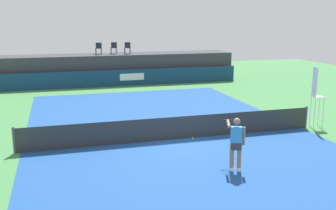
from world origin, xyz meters
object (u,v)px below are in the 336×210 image
tennis_player (236,142)px  spectator_chair_center (127,47)px  spectator_chair_far_left (99,48)px  net_post_far (306,117)px  spectator_chair_left (114,47)px  net_post_near (14,140)px  umpire_chair (316,93)px  tennis_ball (193,138)px

tennis_player → spectator_chair_center: bearing=90.2°
spectator_chair_far_left → net_post_far: bearing=-63.7°
net_post_far → spectator_chair_left: bearing=112.5°
spectator_chair_left → net_post_far: size_ratio=0.89×
spectator_chair_left → tennis_player: size_ratio=0.50×
spectator_chair_far_left → net_post_near: spectator_chair_far_left is taller
tennis_player → spectator_chair_left: bearing=93.2°
spectator_chair_far_left → umpire_chair: (7.99, -15.26, -1.11)m
spectator_chair_far_left → tennis_ball: 15.84m
umpire_chair → tennis_ball: (-5.94, -0.22, -1.55)m
spectator_chair_far_left → tennis_player: (2.25, -19.02, -1.73)m
spectator_chair_center → net_post_far: bearing=-70.6°
umpire_chair → spectator_chair_far_left: bearing=117.6°
umpire_chair → tennis_ball: bearing=-177.9°
spectator_chair_far_left → tennis_player: 19.23m
net_post_near → spectator_chair_center: bearing=65.2°
spectator_chair_far_left → umpire_chair: size_ratio=0.32×
net_post_near → net_post_far: 12.40m
umpire_chair → net_post_far: 1.17m
net_post_far → tennis_player: size_ratio=0.56×
umpire_chair → spectator_chair_center: bearing=110.9°
net_post_near → net_post_far: (12.40, 0.00, 0.00)m
spectator_chair_left → spectator_chair_center: (1.03, -0.20, 0.00)m
spectator_chair_left → spectator_chair_center: same height
spectator_chair_left → net_post_near: bearing=-111.3°
spectator_chair_left → net_post_near: spectator_chair_left is taller
spectator_chair_left → tennis_player: 19.27m
tennis_ball → net_post_near: bearing=178.4°
spectator_chair_center → tennis_player: 19.04m
spectator_chair_left → net_post_near: (-6.01, -15.42, -2.19)m
tennis_ball → spectator_chair_center: bearing=89.5°
tennis_ball → net_post_far: bearing=2.0°
net_post_near → tennis_ball: 6.91m
spectator_chair_far_left → umpire_chair: spectator_chair_far_left is taller
net_post_near → tennis_player: tennis_player is taller
spectator_chair_far_left → net_post_near: bearing=-107.6°
net_post_far → tennis_ball: size_ratio=14.71×
net_post_near → spectator_chair_left: bearing=68.7°
spectator_chair_center → tennis_player: bearing=-89.8°
spectator_chair_far_left → spectator_chair_left: same height
spectator_chair_far_left → spectator_chair_center: (2.20, -0.06, 0.00)m
spectator_chair_center → net_post_near: bearing=-114.8°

